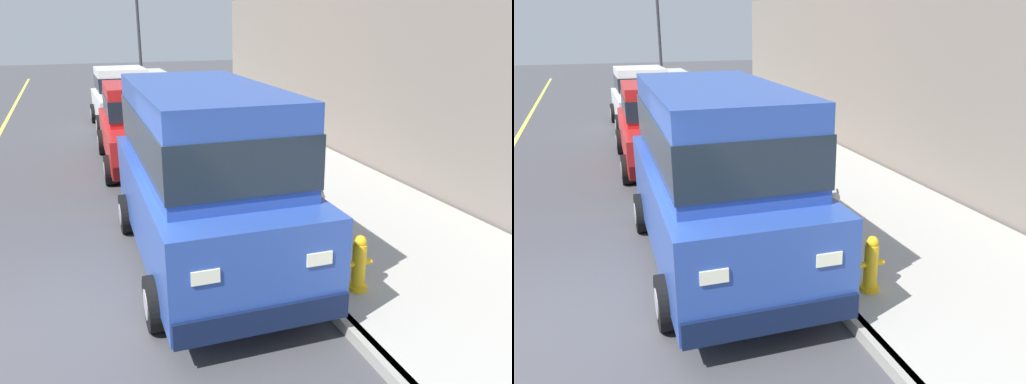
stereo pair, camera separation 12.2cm
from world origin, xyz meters
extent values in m
plane|color=#424247|center=(0.00, 0.00, 0.00)|extent=(80.00, 80.00, 0.00)
cube|color=gray|center=(3.20, 0.00, 0.07)|extent=(0.16, 64.00, 0.14)
cube|color=#A8A59E|center=(5.00, 0.00, 0.07)|extent=(3.60, 64.00, 0.14)
cube|color=#28479E|center=(2.17, 1.16, 0.87)|extent=(1.94, 4.82, 1.10)
cube|color=#28479E|center=(2.17, 1.16, 1.97)|extent=(1.71, 3.81, 1.10)
cube|color=#19232D|center=(2.17, 1.16, 1.89)|extent=(1.74, 3.86, 0.61)
cube|color=#0E1837|center=(2.14, -1.19, 0.46)|extent=(1.86, 0.22, 0.28)
cube|color=#0E1837|center=(2.19, 3.51, 0.46)|extent=(1.86, 0.22, 0.28)
cylinder|color=black|center=(3.10, -0.34, 0.32)|extent=(0.23, 0.64, 0.64)
cylinder|color=#9E9EA3|center=(3.10, -0.34, 0.32)|extent=(0.24, 0.35, 0.35)
cylinder|color=black|center=(1.20, -0.32, 0.32)|extent=(0.23, 0.64, 0.64)
cylinder|color=#9E9EA3|center=(1.20, -0.32, 0.32)|extent=(0.24, 0.35, 0.35)
cylinder|color=black|center=(3.13, 2.64, 0.32)|extent=(0.23, 0.64, 0.64)
cylinder|color=#9E9EA3|center=(3.13, 2.64, 0.32)|extent=(0.24, 0.35, 0.35)
cylinder|color=black|center=(1.23, 2.65, 0.32)|extent=(0.23, 0.64, 0.64)
cylinder|color=#9E9EA3|center=(1.23, 2.65, 0.32)|extent=(0.24, 0.35, 0.35)
cube|color=#EAEACC|center=(2.73, -1.23, 1.04)|extent=(0.28, 0.08, 0.14)
cube|color=#EAEACC|center=(1.56, -1.22, 1.04)|extent=(0.28, 0.08, 0.14)
cube|color=red|center=(2.11, 6.80, 0.70)|extent=(1.88, 4.53, 0.76)
cube|color=red|center=(2.11, 6.90, 1.50)|extent=(1.62, 2.13, 0.84)
cube|color=#19232D|center=(2.11, 6.90, 1.44)|extent=(1.66, 2.17, 0.46)
cube|color=#400A0A|center=(2.07, 4.60, 0.46)|extent=(1.77, 0.23, 0.28)
cube|color=#400A0A|center=(2.15, 9.00, 0.46)|extent=(1.77, 0.23, 0.28)
cylinder|color=black|center=(2.99, 5.39, 0.32)|extent=(0.23, 0.64, 0.64)
cylinder|color=#9E9EA3|center=(2.99, 5.39, 0.32)|extent=(0.25, 0.36, 0.35)
cylinder|color=black|center=(1.19, 5.42, 0.32)|extent=(0.23, 0.64, 0.64)
cylinder|color=#9E9EA3|center=(1.19, 5.42, 0.32)|extent=(0.25, 0.36, 0.35)
cylinder|color=black|center=(3.04, 8.18, 0.32)|extent=(0.23, 0.64, 0.64)
cylinder|color=#9E9EA3|center=(3.04, 8.18, 0.32)|extent=(0.25, 0.36, 0.35)
cylinder|color=black|center=(1.24, 8.21, 0.32)|extent=(0.23, 0.64, 0.64)
cylinder|color=#9E9EA3|center=(1.24, 8.21, 0.32)|extent=(0.25, 0.36, 0.35)
cube|color=#EAEACC|center=(2.63, 4.56, 0.81)|extent=(0.28, 0.09, 0.14)
cube|color=#EAEACC|center=(1.51, 4.58, 0.81)|extent=(0.28, 0.09, 0.14)
cube|color=white|center=(2.18, 11.73, 0.70)|extent=(1.78, 3.73, 0.76)
cube|color=white|center=(2.18, 11.98, 1.48)|extent=(1.55, 1.93, 0.80)
cube|color=#19232D|center=(2.18, 11.98, 1.42)|extent=(1.58, 1.97, 0.44)
cube|color=#505050|center=(2.21, 9.94, 0.46)|extent=(1.69, 0.23, 0.28)
cube|color=#505050|center=(2.15, 13.53, 0.46)|extent=(1.69, 0.23, 0.28)
cylinder|color=black|center=(3.06, 10.60, 0.32)|extent=(0.23, 0.64, 0.64)
cylinder|color=#9E9EA3|center=(3.06, 10.60, 0.32)|extent=(0.25, 0.36, 0.35)
cylinder|color=black|center=(1.34, 10.57, 0.32)|extent=(0.23, 0.64, 0.64)
cylinder|color=#9E9EA3|center=(1.34, 10.57, 0.32)|extent=(0.25, 0.36, 0.35)
cylinder|color=black|center=(3.02, 12.90, 0.32)|extent=(0.23, 0.64, 0.64)
cylinder|color=#9E9EA3|center=(3.02, 12.90, 0.32)|extent=(0.25, 0.36, 0.35)
cylinder|color=black|center=(1.30, 12.87, 0.32)|extent=(0.23, 0.64, 0.64)
cylinder|color=#9E9EA3|center=(1.30, 12.87, 0.32)|extent=(0.25, 0.36, 0.35)
cube|color=#EAEACC|center=(2.75, 9.91, 0.81)|extent=(0.28, 0.08, 0.14)
cube|color=#EAEACC|center=(1.68, 9.90, 0.81)|extent=(0.28, 0.08, 0.14)
ellipsoid|color=#999691|center=(4.37, 1.99, 0.42)|extent=(0.44, 0.46, 0.20)
cylinder|color=#999691|center=(4.32, 1.85, 0.23)|extent=(0.05, 0.05, 0.18)
cylinder|color=#999691|center=(4.23, 1.93, 0.23)|extent=(0.05, 0.05, 0.18)
cylinder|color=#999691|center=(4.50, 2.06, 0.23)|extent=(0.05, 0.05, 0.18)
cylinder|color=#999691|center=(4.41, 2.14, 0.23)|extent=(0.05, 0.05, 0.18)
sphere|color=#999691|center=(4.18, 1.77, 0.51)|extent=(0.17, 0.17, 0.17)
ellipsoid|color=#54524F|center=(4.12, 1.70, 0.49)|extent=(0.12, 0.13, 0.06)
cone|color=#999691|center=(4.22, 1.75, 0.59)|extent=(0.06, 0.06, 0.07)
cone|color=#999691|center=(4.15, 1.81, 0.59)|extent=(0.06, 0.06, 0.07)
cylinder|color=#999691|center=(4.54, 2.19, 0.48)|extent=(0.10, 0.11, 0.13)
cylinder|color=gold|center=(3.65, -0.54, 0.17)|extent=(0.24, 0.24, 0.06)
cylinder|color=gold|center=(3.65, -0.54, 0.47)|extent=(0.17, 0.17, 0.55)
sphere|color=gold|center=(3.65, -0.54, 0.79)|extent=(0.15, 0.15, 0.15)
cylinder|color=gold|center=(3.53, -0.54, 0.50)|extent=(0.10, 0.07, 0.07)
cylinder|color=gold|center=(3.77, -0.54, 0.50)|extent=(0.10, 0.07, 0.07)
cylinder|color=#2D2D33|center=(3.55, 17.16, 2.24)|extent=(0.12, 0.12, 4.20)
cube|color=slate|center=(7.10, 4.76, 2.02)|extent=(0.50, 20.00, 4.04)
camera|label=1|loc=(0.53, -5.46, 3.31)|focal=36.17mm
camera|label=2|loc=(0.65, -5.50, 3.31)|focal=36.17mm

